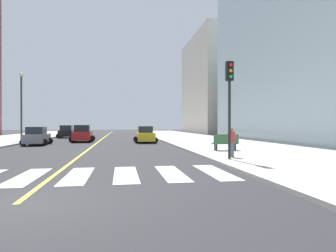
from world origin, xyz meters
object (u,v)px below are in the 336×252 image
car_gray_fourth (37,137)px  traffic_light_near_corner (230,91)px  car_black_nearest (67,132)px  car_yellow_third (145,135)px  car_red_second (83,134)px  park_bench (225,143)px  pedestrian_waiting_east (231,141)px  street_lamp (21,101)px

car_gray_fourth → traffic_light_near_corner: 20.39m
car_black_nearest → car_yellow_third: size_ratio=1.06×
car_red_second → car_yellow_third: size_ratio=1.09×
park_bench → pedestrian_waiting_east: size_ratio=1.11×
car_yellow_third → pedestrian_waiting_east: (3.45, -16.38, 0.22)m
car_gray_fourth → traffic_light_near_corner: (13.42, -15.07, 2.88)m
car_yellow_third → car_red_second: bearing=-19.8°
car_yellow_third → car_gray_fourth: (-10.45, -2.27, -0.02)m
car_red_second → street_lamp: 7.81m
traffic_light_near_corner → park_bench: size_ratio=2.80×
car_red_second → traffic_light_near_corner: (9.82, -19.83, 2.80)m
car_red_second → car_yellow_third: (6.85, -2.48, -0.06)m
park_bench → pedestrian_waiting_east: pedestrian_waiting_east is taller
car_red_second → street_lamp: (-6.78, 1.02, 3.75)m
car_black_nearest → street_lamp: size_ratio=0.55×
traffic_light_near_corner → park_bench: (1.63, 5.12, -3.00)m
traffic_light_near_corner → street_lamp: street_lamp is taller
car_black_nearest → traffic_light_near_corner: (13.49, -31.00, 2.82)m
car_black_nearest → car_red_second: car_red_second is taller
traffic_light_near_corner → pedestrian_waiting_east: bearing=-116.1°
car_black_nearest → street_lamp: bearing=-108.8°
car_black_nearest → car_red_second: (3.66, -11.18, 0.02)m
car_gray_fourth → park_bench: bearing=-35.4°
car_red_second → car_gray_fourth: 5.96m
car_gray_fourth → park_bench: (15.05, -9.96, -0.12)m
car_yellow_third → street_lamp: street_lamp is taller
car_black_nearest → park_bench: bearing=-61.5°
park_bench → street_lamp: size_ratio=0.24×
car_red_second → car_gray_fourth: car_red_second is taller
street_lamp → car_yellow_third: bearing=-14.4°
car_gray_fourth → pedestrian_waiting_east: 19.80m
car_yellow_third → street_lamp: size_ratio=0.52×
car_gray_fourth → pedestrian_waiting_east: size_ratio=2.42×
car_yellow_third → pedestrian_waiting_east: pedestrian_waiting_east is taller
car_black_nearest → pedestrian_waiting_east: (13.96, -30.04, 0.18)m
car_yellow_third → street_lamp: bearing=-14.3°
car_red_second → car_yellow_third: car_red_second is taller
car_gray_fourth → car_black_nearest: bearing=88.3°
car_black_nearest → pedestrian_waiting_east: 33.12m
car_red_second → car_black_nearest: bearing=106.1°
car_black_nearest → street_lamp: (-3.11, -10.16, 3.77)m
car_red_second → park_bench: (11.46, -14.71, -0.20)m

